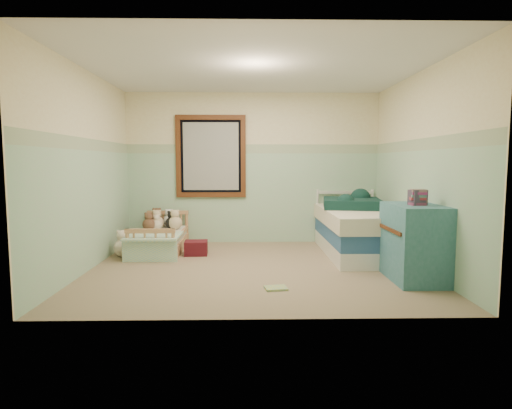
{
  "coord_description": "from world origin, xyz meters",
  "views": [
    {
      "loc": [
        -0.1,
        -5.35,
        1.35
      ],
      "look_at": [
        0.02,
        0.35,
        0.78
      ],
      "focal_mm": 29.79,
      "sensor_mm": 36.0,
      "label": 1
    }
  ],
  "objects_px": {
    "dresser": "(414,242)",
    "twin_bed_frame": "(359,247)",
    "red_pillow": "(196,248)",
    "plush_floor_cream": "(123,248)",
    "plush_floor_tan": "(147,249)",
    "floor_book": "(276,288)",
    "toddler_bed_frame": "(160,246)"
  },
  "relations": [
    {
      "from": "twin_bed_frame",
      "to": "red_pillow",
      "type": "height_order",
      "value": "twin_bed_frame"
    },
    {
      "from": "toddler_bed_frame",
      "to": "red_pillow",
      "type": "bearing_deg",
      "value": -24.02
    },
    {
      "from": "toddler_bed_frame",
      "to": "plush_floor_tan",
      "type": "relative_size",
      "value": 6.19
    },
    {
      "from": "dresser",
      "to": "floor_book",
      "type": "distance_m",
      "value": 1.7
    },
    {
      "from": "plush_floor_tan",
      "to": "floor_book",
      "type": "relative_size",
      "value": 0.94
    },
    {
      "from": "toddler_bed_frame",
      "to": "twin_bed_frame",
      "type": "relative_size",
      "value": 0.69
    },
    {
      "from": "red_pillow",
      "to": "floor_book",
      "type": "relative_size",
      "value": 1.4
    },
    {
      "from": "toddler_bed_frame",
      "to": "dresser",
      "type": "bearing_deg",
      "value": -26.86
    },
    {
      "from": "toddler_bed_frame",
      "to": "dresser",
      "type": "relative_size",
      "value": 1.57
    },
    {
      "from": "floor_book",
      "to": "plush_floor_cream",
      "type": "bearing_deg",
      "value": 133.33
    },
    {
      "from": "red_pillow",
      "to": "plush_floor_cream",
      "type": "bearing_deg",
      "value": -174.25
    },
    {
      "from": "plush_floor_tan",
      "to": "dresser",
      "type": "xyz_separation_m",
      "value": [
        3.36,
        -1.3,
        0.33
      ]
    },
    {
      "from": "twin_bed_frame",
      "to": "dresser",
      "type": "bearing_deg",
      "value": -78.93
    },
    {
      "from": "plush_floor_cream",
      "to": "red_pillow",
      "type": "height_order",
      "value": "plush_floor_cream"
    },
    {
      "from": "red_pillow",
      "to": "twin_bed_frame",
      "type": "bearing_deg",
      "value": -0.45
    },
    {
      "from": "plush_floor_tan",
      "to": "twin_bed_frame",
      "type": "distance_m",
      "value": 3.1
    },
    {
      "from": "plush_floor_cream",
      "to": "plush_floor_tan",
      "type": "distance_m",
      "value": 0.34
    },
    {
      "from": "plush_floor_cream",
      "to": "floor_book",
      "type": "height_order",
      "value": "plush_floor_cream"
    },
    {
      "from": "plush_floor_cream",
      "to": "plush_floor_tan",
      "type": "bearing_deg",
      "value": 3.5
    },
    {
      "from": "toddler_bed_frame",
      "to": "plush_floor_tan",
      "type": "bearing_deg",
      "value": -110.08
    },
    {
      "from": "plush_floor_tan",
      "to": "floor_book",
      "type": "xyz_separation_m",
      "value": [
        1.76,
        -1.63,
        -0.1
      ]
    },
    {
      "from": "toddler_bed_frame",
      "to": "twin_bed_frame",
      "type": "height_order",
      "value": "twin_bed_frame"
    },
    {
      "from": "toddler_bed_frame",
      "to": "plush_floor_tan",
      "type": "distance_m",
      "value": 0.36
    },
    {
      "from": "toddler_bed_frame",
      "to": "floor_book",
      "type": "distance_m",
      "value": 2.56
    },
    {
      "from": "toddler_bed_frame",
      "to": "dresser",
      "type": "distance_m",
      "value": 3.65
    },
    {
      "from": "floor_book",
      "to": "plush_floor_tan",
      "type": "bearing_deg",
      "value": 128.03
    },
    {
      "from": "plush_floor_cream",
      "to": "dresser",
      "type": "bearing_deg",
      "value": -19.09
    },
    {
      "from": "plush_floor_cream",
      "to": "toddler_bed_frame",
      "type": "bearing_deg",
      "value": 38.08
    },
    {
      "from": "plush_floor_tan",
      "to": "floor_book",
      "type": "distance_m",
      "value": 2.4
    },
    {
      "from": "red_pillow",
      "to": "plush_floor_tan",
      "type": "bearing_deg",
      "value": -173.18
    },
    {
      "from": "dresser",
      "to": "twin_bed_frame",
      "type": "bearing_deg",
      "value": 101.07
    },
    {
      "from": "red_pillow",
      "to": "floor_book",
      "type": "xyz_separation_m",
      "value": [
        1.06,
        -1.72,
        -0.09
      ]
    }
  ]
}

